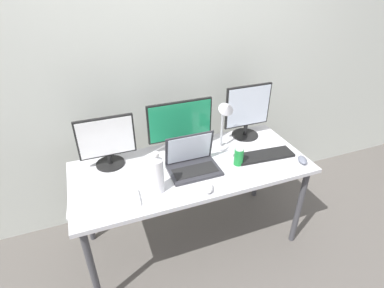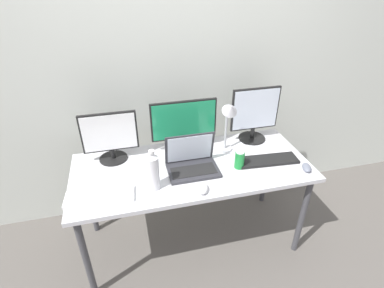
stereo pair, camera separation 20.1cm
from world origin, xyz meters
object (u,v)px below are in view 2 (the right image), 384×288
(monitor_center, at_px, (184,124))
(water_bottle, at_px, (153,171))
(work_desk, at_px, (192,173))
(soda_can_near_keyboard, at_px, (240,160))
(keyboard_aux, at_px, (268,160))
(desk_lamp, at_px, (229,118))
(keyboard_main, at_px, (100,197))
(mouse_by_laptop, at_px, (307,168))
(mouse_by_keyboard, at_px, (202,189))
(monitor_left, at_px, (110,137))
(laptop_silver, at_px, (192,162))
(monitor_right, at_px, (255,114))

(monitor_center, xyz_separation_m, water_bottle, (-0.29, -0.42, -0.08))
(work_desk, height_order, soda_can_near_keyboard, soda_can_near_keyboard)
(monitor_center, relative_size, keyboard_aux, 1.13)
(soda_can_near_keyboard, relative_size, desk_lamp, 0.30)
(keyboard_main, distance_m, soda_can_near_keyboard, 0.94)
(mouse_by_laptop, relative_size, soda_can_near_keyboard, 0.82)
(monitor_center, xyz_separation_m, mouse_by_keyboard, (-0.00, -0.52, -0.19))
(keyboard_main, bearing_deg, monitor_center, 38.66)
(monitor_left, distance_m, mouse_by_laptop, 1.38)
(work_desk, height_order, laptop_silver, laptop_silver)
(keyboard_aux, xyz_separation_m, desk_lamp, (-0.24, 0.19, 0.27))
(mouse_by_keyboard, distance_m, mouse_by_laptop, 0.76)
(monitor_right, height_order, desk_lamp, monitor_right)
(monitor_right, bearing_deg, monitor_center, -179.37)
(work_desk, relative_size, keyboard_aux, 3.82)
(laptop_silver, height_order, keyboard_main, laptop_silver)
(desk_lamp, bearing_deg, soda_can_near_keyboard, -84.98)
(mouse_by_laptop, relative_size, desk_lamp, 0.25)
(mouse_by_keyboard, relative_size, desk_lamp, 0.26)
(monitor_right, xyz_separation_m, soda_can_near_keyboard, (-0.25, -0.34, -0.16))
(monitor_right, bearing_deg, laptop_silver, -153.96)
(laptop_silver, distance_m, soda_can_near_keyboard, 0.33)
(monitor_center, distance_m, desk_lamp, 0.33)
(monitor_left, distance_m, water_bottle, 0.47)
(monitor_right, distance_m, keyboard_aux, 0.39)
(monitor_right, distance_m, water_bottle, 0.96)
(work_desk, xyz_separation_m, mouse_by_keyboard, (-0.00, -0.28, 0.08))
(keyboard_aux, relative_size, desk_lamp, 1.03)
(work_desk, relative_size, monitor_center, 3.39)
(monitor_left, xyz_separation_m, mouse_by_laptop, (1.29, -0.46, -0.17))
(keyboard_main, distance_m, water_bottle, 0.36)
(monitor_left, relative_size, laptop_silver, 1.12)
(mouse_by_laptop, bearing_deg, desk_lamp, 161.54)
(mouse_by_keyboard, height_order, soda_can_near_keyboard, soda_can_near_keyboard)
(keyboard_aux, height_order, soda_can_near_keyboard, soda_can_near_keyboard)
(monitor_left, height_order, keyboard_aux, monitor_left)
(work_desk, relative_size, mouse_by_laptop, 16.03)
(monitor_left, height_order, monitor_right, monitor_right)
(keyboard_main, xyz_separation_m, water_bottle, (0.33, 0.02, 0.12))
(mouse_by_laptop, bearing_deg, keyboard_main, -163.43)
(soda_can_near_keyboard, bearing_deg, mouse_by_laptop, -17.97)
(mouse_by_laptop, bearing_deg, mouse_by_keyboard, -158.37)
(monitor_center, xyz_separation_m, keyboard_aux, (0.54, -0.32, -0.20))
(monitor_center, xyz_separation_m, desk_lamp, (0.29, -0.13, 0.07))
(monitor_right, bearing_deg, work_desk, -156.22)
(work_desk, bearing_deg, monitor_right, 23.78)
(monitor_right, bearing_deg, mouse_by_laptop, -68.59)
(monitor_right, relative_size, desk_lamp, 1.03)
(monitor_left, relative_size, monitor_right, 0.89)
(keyboard_aux, bearing_deg, laptop_silver, 179.48)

